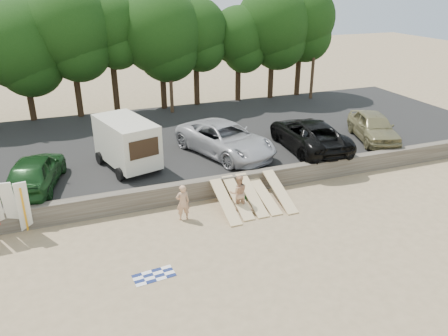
% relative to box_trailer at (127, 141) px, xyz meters
% --- Properties ---
extents(ground, '(120.00, 120.00, 0.00)m').
position_rel_box_trailer_xyz_m(ground, '(2.82, -6.53, -2.16)').
color(ground, tan).
rests_on(ground, ground).
extents(seawall, '(44.00, 0.50, 1.00)m').
position_rel_box_trailer_xyz_m(seawall, '(2.82, -3.53, -1.66)').
color(seawall, '#6B6356').
rests_on(seawall, ground).
extents(parking_lot, '(44.00, 14.50, 0.70)m').
position_rel_box_trailer_xyz_m(parking_lot, '(2.82, 3.97, -1.81)').
color(parking_lot, '#282828').
rests_on(parking_lot, ground).
extents(treeline, '(32.98, 6.37, 9.21)m').
position_rel_box_trailer_xyz_m(treeline, '(2.69, 10.99, 4.34)').
color(treeline, '#382616').
rests_on(treeline, parking_lot).
extents(utility_poles, '(25.80, 0.26, 9.00)m').
position_rel_box_trailer_xyz_m(utility_poles, '(4.82, 9.47, 3.27)').
color(utility_poles, '#473321').
rests_on(utility_poles, parking_lot).
extents(box_trailer, '(3.16, 4.49, 2.61)m').
position_rel_box_trailer_xyz_m(box_trailer, '(0.00, 0.00, 0.00)').
color(box_trailer, beige).
rests_on(box_trailer, parking_lot).
extents(car_1, '(3.12, 5.34, 1.71)m').
position_rel_box_trailer_xyz_m(car_1, '(-4.52, -0.99, -0.61)').
color(car_1, '#163E19').
rests_on(car_1, parking_lot).
extents(car_2, '(4.99, 7.08, 1.79)m').
position_rel_box_trailer_xyz_m(car_2, '(5.51, -0.00, -0.57)').
color(car_2, '#B5B5BA').
rests_on(car_2, parking_lot).
extents(car_3, '(3.35, 6.52, 1.76)m').
position_rel_box_trailer_xyz_m(car_3, '(10.41, -0.87, -0.58)').
color(car_3, black).
rests_on(car_3, parking_lot).
extents(car_4, '(3.51, 5.46, 1.73)m').
position_rel_box_trailer_xyz_m(car_4, '(14.94, -0.99, -0.60)').
color(car_4, '#817B52').
rests_on(car_4, parking_lot).
extents(surfboard_upright_3, '(0.55, 0.73, 2.54)m').
position_rel_box_trailer_xyz_m(surfboard_upright_3, '(-5.45, -3.89, -0.89)').
color(surfboard_upright_3, white).
rests_on(surfboard_upright_3, ground).
extents(surfboard_upright_4, '(0.61, 0.80, 2.53)m').
position_rel_box_trailer_xyz_m(surfboard_upright_4, '(-4.95, -4.04, -0.90)').
color(surfboard_upright_4, white).
rests_on(surfboard_upright_4, ground).
extents(surfboard_low_0, '(0.56, 2.85, 1.06)m').
position_rel_box_trailer_xyz_m(surfboard_low_0, '(3.54, -5.21, -1.63)').
color(surfboard_low_0, '#DBBF8A').
rests_on(surfboard_low_0, ground).
extents(surfboard_low_1, '(0.56, 2.86, 1.03)m').
position_rel_box_trailer_xyz_m(surfboard_low_1, '(4.24, -4.97, -1.65)').
color(surfboard_low_1, '#DBBF8A').
rests_on(surfboard_low_1, ground).
extents(surfboard_low_2, '(0.56, 2.86, 1.04)m').
position_rel_box_trailer_xyz_m(surfboard_low_2, '(4.96, -4.98, -1.64)').
color(surfboard_low_2, '#DBBF8A').
rests_on(surfboard_low_2, ground).
extents(surfboard_low_3, '(0.56, 2.93, 0.80)m').
position_rel_box_trailer_xyz_m(surfboard_low_3, '(5.62, -4.96, -1.76)').
color(surfboard_low_3, '#DBBF8A').
rests_on(surfboard_low_3, ground).
extents(surfboard_low_4, '(0.56, 2.85, 1.06)m').
position_rel_box_trailer_xyz_m(surfboard_low_4, '(6.38, -5.14, -1.63)').
color(surfboard_low_4, '#DBBF8A').
rests_on(surfboard_low_4, ground).
extents(beachgoer_a, '(0.63, 0.43, 1.69)m').
position_rel_box_trailer_xyz_m(beachgoer_a, '(1.53, -5.19, -1.32)').
color(beachgoer_a, tan).
rests_on(beachgoer_a, ground).
extents(beachgoer_b, '(0.96, 0.82, 1.75)m').
position_rel_box_trailer_xyz_m(beachgoer_b, '(4.18, -5.23, -1.29)').
color(beachgoer_b, tan).
rests_on(beachgoer_b, ground).
extents(cooler, '(0.47, 0.43, 0.32)m').
position_rel_box_trailer_xyz_m(cooler, '(4.86, -4.30, -2.00)').
color(cooler, green).
rests_on(cooler, ground).
extents(gear_bag, '(0.36, 0.32, 0.22)m').
position_rel_box_trailer_xyz_m(gear_bag, '(4.70, -4.13, -2.05)').
color(gear_bag, '#C23D16').
rests_on(gear_bag, ground).
extents(beach_towel, '(1.64, 1.64, 0.00)m').
position_rel_box_trailer_xyz_m(beach_towel, '(-0.59, -8.76, -2.16)').
color(beach_towel, white).
rests_on(beach_towel, ground).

